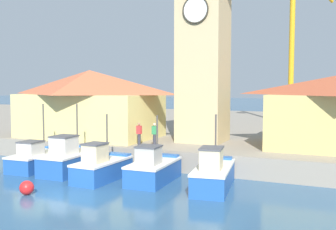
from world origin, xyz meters
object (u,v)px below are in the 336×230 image
fishing_boat_left_inner (102,167)px  fishing_boat_center (213,174)px  warehouse_left (90,103)px  dock_worker_along_quay (155,134)px  clock_tower (203,41)px  fishing_boat_far_left (38,159)px  mooring_buoy (27,188)px  port_crane_near (293,64)px  dock_worker_near_tower (139,134)px  fishing_boat_left_outer (72,159)px  fishing_boat_mid_left (153,169)px

fishing_boat_left_inner → fishing_boat_center: fishing_boat_center is taller
warehouse_left → dock_worker_along_quay: bearing=-19.6°
fishing_boat_center → clock_tower: size_ratio=0.33×
fishing_boat_far_left → mooring_buoy: 6.37m
clock_tower → port_crane_near: size_ratio=0.88×
clock_tower → fishing_boat_center: bearing=-66.9°
fishing_boat_center → dock_worker_near_tower: fishing_boat_center is taller
fishing_boat_center → dock_worker_along_quay: 6.89m
fishing_boat_left_outer → port_crane_near: port_crane_near is taller
warehouse_left → port_crane_near: 22.21m
fishing_boat_left_outer → dock_worker_near_tower: bearing=51.9°
dock_worker_near_tower → warehouse_left: bearing=155.4°
clock_tower → warehouse_left: (-9.27, -1.22, -4.65)m
dock_worker_near_tower → dock_worker_along_quay: 1.10m
dock_worker_along_quay → fishing_boat_left_inner: bearing=-102.7°
clock_tower → dock_worker_along_quay: size_ratio=9.66×
fishing_boat_far_left → clock_tower: (8.85, 7.69, 8.09)m
warehouse_left → port_crane_near: size_ratio=0.63×
mooring_buoy → dock_worker_near_tower: 9.14m
fishing_boat_center → fishing_boat_far_left: bearing=-180.0°
fishing_boat_center → port_crane_near: port_crane_near is taller
fishing_boat_far_left → mooring_buoy: bearing=-52.8°
clock_tower → dock_worker_near_tower: size_ratio=9.66×
warehouse_left → clock_tower: bearing=7.5°
fishing_boat_left_inner → fishing_boat_left_outer: bearing=162.8°
fishing_boat_left_inner → fishing_boat_center: bearing=7.6°
fishing_boat_far_left → fishing_boat_mid_left: size_ratio=1.08×
warehouse_left → dock_worker_near_tower: bearing=-24.6°
fishing_boat_left_inner → fishing_boat_center: (6.55, 0.88, 0.02)m
fishing_boat_far_left → fishing_boat_left_inner: size_ratio=1.11×
dock_worker_near_tower → dock_worker_along_quay: (1.07, 0.23, 0.00)m
mooring_buoy → fishing_boat_left_inner: bearing=67.4°
warehouse_left → dock_worker_along_quay: size_ratio=6.87×
fishing_boat_far_left → clock_tower: bearing=41.0°
dock_worker_along_quay → mooring_buoy: bearing=-107.4°
fishing_boat_mid_left → port_crane_near: port_crane_near is taller
fishing_boat_center → fishing_boat_mid_left: bearing=-179.2°
fishing_boat_left_outer → fishing_boat_mid_left: 5.85m
fishing_boat_far_left → warehouse_left: size_ratio=0.41×
fishing_boat_left_inner → fishing_boat_mid_left: (2.97, 0.83, -0.01)m
fishing_boat_left_inner → dock_worker_near_tower: bearing=89.8°
fishing_boat_mid_left → fishing_boat_center: fishing_boat_center is taller
fishing_boat_left_inner → mooring_buoy: (-1.74, -4.19, -0.41)m
fishing_boat_left_outer → fishing_boat_center: size_ratio=0.93×
fishing_boat_center → dock_worker_near_tower: 7.65m
clock_tower → mooring_buoy: bearing=-111.4°
fishing_boat_left_outer → warehouse_left: 7.88m
fishing_boat_far_left → fishing_boat_left_inner: bearing=-8.9°
fishing_boat_far_left → fishing_boat_center: (12.14, 0.00, 0.11)m
fishing_boat_mid_left → fishing_boat_left_inner: bearing=-164.4°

